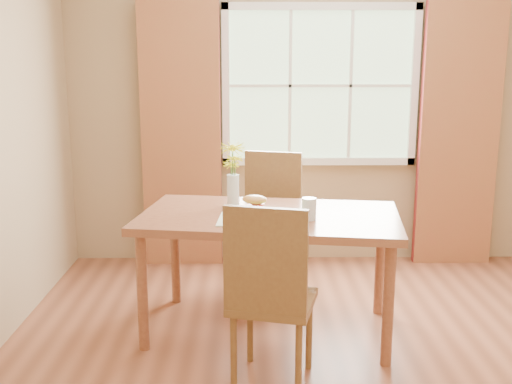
{
  "coord_description": "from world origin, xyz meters",
  "views": [
    {
      "loc": [
        -0.59,
        -3.14,
        1.7
      ],
      "look_at": [
        -0.55,
        0.4,
        0.92
      ],
      "focal_mm": 42.0,
      "sensor_mm": 36.0,
      "label": 1
    }
  ],
  "objects_px": {
    "chair_far": "(270,216)",
    "croissant_sandwich": "(254,205)",
    "water_glass": "(309,209)",
    "chair_near": "(270,289)",
    "flower_vase": "(233,168)",
    "dining_table": "(269,226)"
  },
  "relations": [
    {
      "from": "chair_near",
      "to": "chair_far",
      "type": "distance_m",
      "value": 1.41
    },
    {
      "from": "chair_far",
      "to": "croissant_sandwich",
      "type": "relative_size",
      "value": 5.72
    },
    {
      "from": "chair_far",
      "to": "croissant_sandwich",
      "type": "xyz_separation_m",
      "value": [
        -0.12,
        -0.78,
        0.28
      ]
    },
    {
      "from": "chair_near",
      "to": "croissant_sandwich",
      "type": "height_order",
      "value": "chair_near"
    },
    {
      "from": "croissant_sandwich",
      "to": "flower_vase",
      "type": "height_order",
      "value": "flower_vase"
    },
    {
      "from": "croissant_sandwich",
      "to": "water_glass",
      "type": "relative_size",
      "value": 1.38
    },
    {
      "from": "croissant_sandwich",
      "to": "chair_far",
      "type": "bearing_deg",
      "value": 97.14
    },
    {
      "from": "dining_table",
      "to": "flower_vase",
      "type": "height_order",
      "value": "flower_vase"
    },
    {
      "from": "dining_table",
      "to": "water_glass",
      "type": "relative_size",
      "value": 12.91
    },
    {
      "from": "croissant_sandwich",
      "to": "water_glass",
      "type": "bearing_deg",
      "value": 4.48
    },
    {
      "from": "water_glass",
      "to": "flower_vase",
      "type": "height_order",
      "value": "flower_vase"
    },
    {
      "from": "dining_table",
      "to": "chair_far",
      "type": "xyz_separation_m",
      "value": [
        0.03,
        0.71,
        -0.12
      ]
    },
    {
      "from": "chair_near",
      "to": "dining_table",
      "type": "bearing_deg",
      "value": 102.75
    },
    {
      "from": "chair_far",
      "to": "flower_vase",
      "type": "bearing_deg",
      "value": -103.07
    },
    {
      "from": "chair_near",
      "to": "water_glass",
      "type": "height_order",
      "value": "chair_near"
    },
    {
      "from": "chair_far",
      "to": "croissant_sandwich",
      "type": "bearing_deg",
      "value": -82.39
    },
    {
      "from": "dining_table",
      "to": "flower_vase",
      "type": "xyz_separation_m",
      "value": [
        -0.23,
        0.25,
        0.33
      ]
    },
    {
      "from": "water_glass",
      "to": "flower_vase",
      "type": "distance_m",
      "value": 0.63
    },
    {
      "from": "chair_far",
      "to": "water_glass",
      "type": "distance_m",
      "value": 0.91
    },
    {
      "from": "chair_far",
      "to": "water_glass",
      "type": "relative_size",
      "value": 7.92
    },
    {
      "from": "chair_near",
      "to": "chair_far",
      "type": "bearing_deg",
      "value": 102.61
    },
    {
      "from": "croissant_sandwich",
      "to": "chair_near",
      "type": "bearing_deg",
      "value": -67.68
    }
  ]
}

